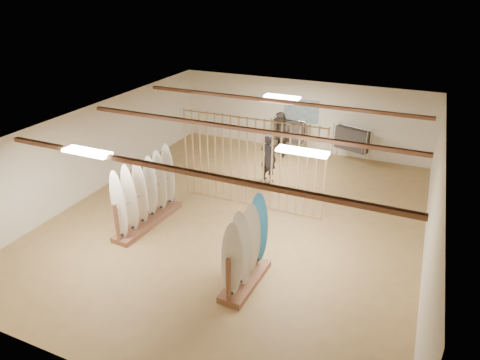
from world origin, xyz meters
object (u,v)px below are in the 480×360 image
at_px(shopper_a, 268,155).
at_px(clothing_rack_b, 352,139).
at_px(shopper_b, 280,132).
at_px(rack_left, 147,202).
at_px(rack_right, 246,259).
at_px(clothing_rack_a, 289,131).

bearing_deg(shopper_a, clothing_rack_b, -113.59).
bearing_deg(shopper_b, clothing_rack_b, 52.24).
bearing_deg(rack_left, clothing_rack_b, 60.78).
height_order(rack_right, shopper_a, rack_right).
xyz_separation_m(shopper_a, shopper_b, (-0.37, 2.29, 0.04)).
relative_size(clothing_rack_a, clothing_rack_b, 0.97).
bearing_deg(shopper_b, rack_right, -32.87).
relative_size(clothing_rack_b, shopper_b, 0.74).
bearing_deg(rack_right, shopper_a, 107.61).
height_order(clothing_rack_a, clothing_rack_b, clothing_rack_b).
distance_m(rack_left, clothing_rack_a, 7.05).
height_order(clothing_rack_a, shopper_b, shopper_b).
height_order(rack_right, shopper_b, rack_right).
distance_m(clothing_rack_a, shopper_b, 0.50).
bearing_deg(clothing_rack_a, shopper_b, -111.52).
relative_size(rack_left, shopper_a, 1.33).
bearing_deg(clothing_rack_b, clothing_rack_a, -160.91).
bearing_deg(clothing_rack_b, shopper_b, -151.13).
relative_size(rack_left, clothing_rack_a, 1.78).
xyz_separation_m(rack_left, shopper_b, (1.74, 6.33, 0.30)).
relative_size(clothing_rack_a, shopper_a, 0.75).
xyz_separation_m(rack_right, clothing_rack_a, (-1.61, 8.09, 0.24)).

